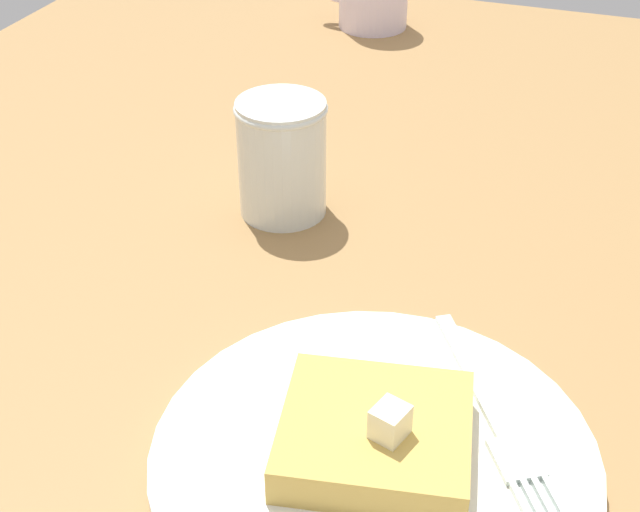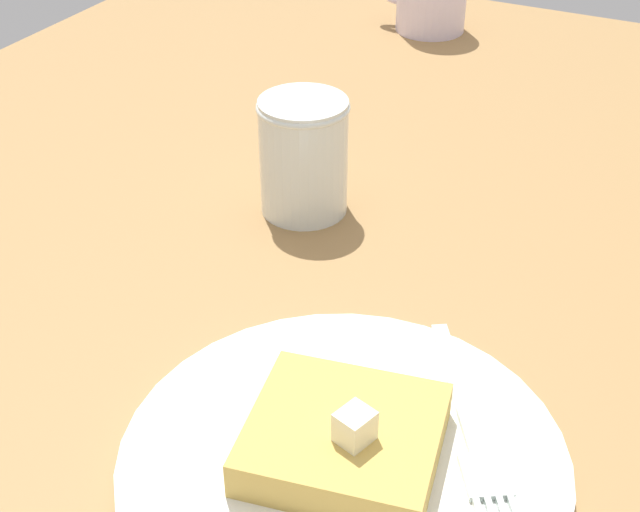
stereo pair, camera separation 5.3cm
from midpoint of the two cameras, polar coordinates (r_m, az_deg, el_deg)
The scene contains 6 objects.
table_surface at distance 54.64cm, azimuth 15.01°, elevation -7.99°, with size 123.62×123.62×2.74cm, color olive.
plate at distance 45.68cm, azimuth 4.91°, elevation -13.13°, with size 22.47×22.47×1.42cm.
toast_slice_center at distance 44.49cm, azimuth 5.02°, elevation -11.70°, with size 9.25×8.47×2.10cm, color gold.
butter_pat_primary at distance 42.45cm, azimuth 5.88°, elevation -10.95°, with size 1.67×1.50×1.67cm, color #F9F2CA.
fork at distance 46.63cm, azimuth 13.14°, elevation -11.53°, with size 9.59×14.39×0.36cm.
syrup_jar at distance 64.10cm, azimuth 1.32°, elevation 6.03°, with size 6.59×6.59×8.66cm.
Camera 2 is at (-7.24, 39.97, 37.16)cm, focal length 50.00 mm.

